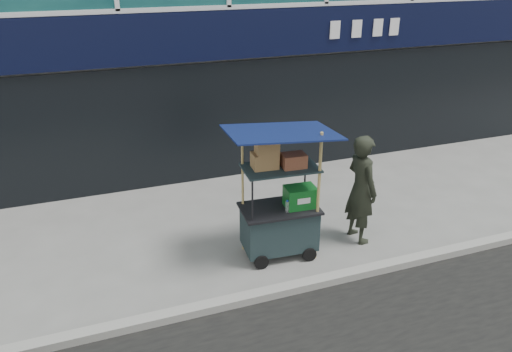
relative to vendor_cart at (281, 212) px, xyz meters
name	(u,v)px	position (x,y,z in m)	size (l,w,h in m)	color
ground	(313,277)	(0.21, -0.76, -0.73)	(80.00, 80.00, 0.00)	slate
curb	(319,282)	(0.21, -0.96, -0.67)	(80.00, 0.18, 0.12)	#999990
vendor_cart	(281,212)	(0.00, 0.00, 0.00)	(1.62, 1.20, 2.09)	black
vendor_man	(361,189)	(1.37, -0.01, 0.16)	(0.65, 0.43, 1.80)	black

